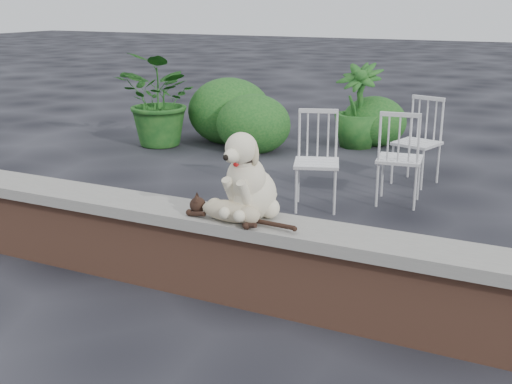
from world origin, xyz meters
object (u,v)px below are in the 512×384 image
at_px(chair_c, 400,157).
at_px(chair_b, 417,142).
at_px(chair_a, 317,161).
at_px(potted_plant_b, 358,106).
at_px(cat, 231,210).
at_px(dog, 253,173).
at_px(potted_plant_a, 162,99).

height_order(chair_c, chair_b, same).
relative_size(chair_b, chair_a, 1.00).
bearing_deg(chair_b, potted_plant_b, 143.25).
bearing_deg(cat, chair_b, 91.37).
xyz_separation_m(chair_c, chair_a, (-0.67, -0.51, 0.00)).
relative_size(chair_b, potted_plant_b, 0.83).
relative_size(dog, chair_a, 0.63).
relative_size(dog, potted_plant_a, 0.46).
relative_size(chair_a, potted_plant_b, 0.83).
xyz_separation_m(chair_b, chair_a, (-0.66, -1.30, 0.00)).
bearing_deg(potted_plant_b, dog, -80.72).
bearing_deg(potted_plant_a, cat, -50.87).
bearing_deg(potted_plant_a, potted_plant_b, 24.73).
relative_size(dog, chair_c, 0.63).
bearing_deg(cat, chair_c, 89.07).
relative_size(dog, cat, 0.64).
height_order(dog, potted_plant_a, potted_plant_a).
bearing_deg(chair_b, chair_a, -100.99).
xyz_separation_m(cat, potted_plant_b, (-0.70, 4.95, -0.09)).
bearing_deg(cat, dog, 70.38).
xyz_separation_m(dog, potted_plant_b, (-0.78, 4.80, -0.31)).
height_order(chair_c, potted_plant_b, potted_plant_b).
bearing_deg(chair_b, cat, -81.09).
relative_size(chair_c, potted_plant_a, 0.73).
height_order(chair_c, potted_plant_a, potted_plant_a).
bearing_deg(dog, chair_a, 107.33).
height_order(chair_a, potted_plant_b, potted_plant_b).
bearing_deg(potted_plant_a, chair_a, -30.20).
distance_m(cat, chair_c, 2.71).
xyz_separation_m(dog, potted_plant_a, (-3.20, 3.69, -0.23)).
bearing_deg(chair_a, cat, -103.07).
bearing_deg(chair_c, potted_plant_b, -70.82).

